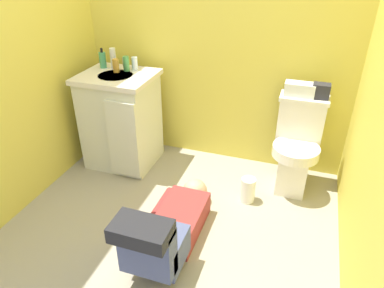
# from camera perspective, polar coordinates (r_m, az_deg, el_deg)

# --- Properties ---
(ground_plane) EXTENTS (2.75, 3.14, 0.04)m
(ground_plane) POSITION_cam_1_polar(r_m,az_deg,el_deg) (2.60, -3.56, -13.61)
(ground_plane) COLOR gray
(wall_back) EXTENTS (2.41, 0.08, 2.40)m
(wall_back) POSITION_cam_1_polar(r_m,az_deg,el_deg) (2.99, 4.07, 18.94)
(wall_back) COLOR #DECB4B
(wall_back) RESTS_ON ground_plane
(toilet) EXTENTS (0.36, 0.46, 0.75)m
(toilet) POSITION_cam_1_polar(r_m,az_deg,el_deg) (2.89, 16.39, -0.34)
(toilet) COLOR white
(toilet) RESTS_ON ground_plane
(vanity_cabinet) EXTENTS (0.60, 0.53, 0.82)m
(vanity_cabinet) POSITION_cam_1_polar(r_m,az_deg,el_deg) (3.14, -11.25, 3.89)
(vanity_cabinet) COLOR silver
(vanity_cabinet) RESTS_ON ground_plane
(faucet) EXTENTS (0.02, 0.02, 0.10)m
(faucet) POSITION_cam_1_polar(r_m,az_deg,el_deg) (3.10, -10.82, 12.57)
(faucet) COLOR silver
(faucet) RESTS_ON vanity_cabinet
(person_plumber) EXTENTS (0.39, 1.06, 0.52)m
(person_plumber) POSITION_cam_1_polar(r_m,az_deg,el_deg) (2.33, -3.72, -13.21)
(person_plumber) COLOR maroon
(person_plumber) RESTS_ON ground_plane
(tissue_box) EXTENTS (0.22, 0.11, 0.10)m
(tissue_box) POSITION_cam_1_polar(r_m,az_deg,el_deg) (2.79, 16.87, 8.39)
(tissue_box) COLOR silver
(tissue_box) RESTS_ON toilet
(toiletry_bag) EXTENTS (0.12, 0.09, 0.11)m
(toiletry_bag) POSITION_cam_1_polar(r_m,az_deg,el_deg) (2.79, 19.95, 7.98)
(toiletry_bag) COLOR #26262D
(toiletry_bag) RESTS_ON toilet
(soap_dispenser) EXTENTS (0.06, 0.06, 0.17)m
(soap_dispenser) POSITION_cam_1_polar(r_m,az_deg,el_deg) (3.17, -14.12, 12.95)
(soap_dispenser) COLOR #449762
(soap_dispenser) RESTS_ON vanity_cabinet
(bottle_white) EXTENTS (0.05, 0.05, 0.17)m
(bottle_white) POSITION_cam_1_polar(r_m,az_deg,el_deg) (3.14, -12.52, 13.28)
(bottle_white) COLOR silver
(bottle_white) RESTS_ON vanity_cabinet
(bottle_amber) EXTENTS (0.05, 0.05, 0.11)m
(bottle_amber) POSITION_cam_1_polar(r_m,az_deg,el_deg) (3.03, -12.09, 12.17)
(bottle_amber) COLOR #C18B2D
(bottle_amber) RESTS_ON vanity_cabinet
(bottle_green) EXTENTS (0.05, 0.05, 0.12)m
(bottle_green) POSITION_cam_1_polar(r_m,az_deg,el_deg) (3.04, -10.49, 12.53)
(bottle_green) COLOR #4A9950
(bottle_green) RESTS_ON vanity_cabinet
(bottle_clear) EXTENTS (0.05, 0.05, 0.11)m
(bottle_clear) POSITION_cam_1_polar(r_m,az_deg,el_deg) (3.06, -9.16, 12.61)
(bottle_clear) COLOR silver
(bottle_clear) RESTS_ON vanity_cabinet
(paper_towel_roll) EXTENTS (0.11, 0.11, 0.20)m
(paper_towel_roll) POSITION_cam_1_polar(r_m,az_deg,el_deg) (2.78, 8.93, -7.26)
(paper_towel_roll) COLOR white
(paper_towel_roll) RESTS_ON ground_plane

